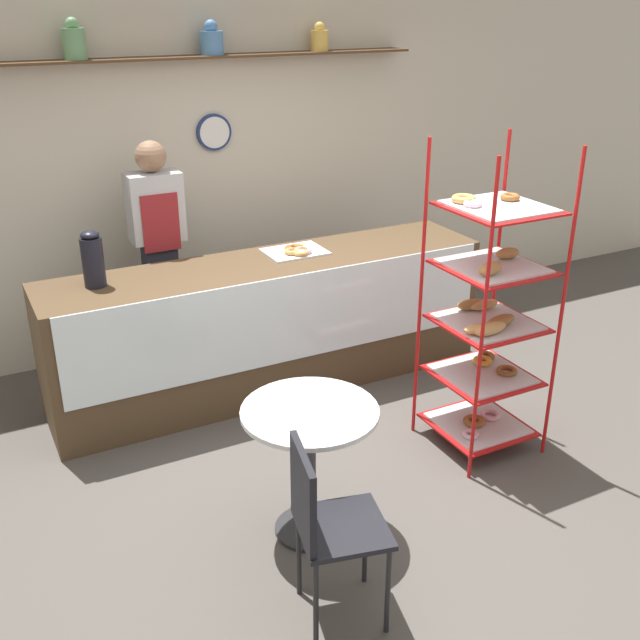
% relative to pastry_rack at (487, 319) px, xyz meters
% --- Properties ---
extents(ground_plane, '(14.00, 14.00, 0.00)m').
position_rel_pastry_rack_xyz_m(ground_plane, '(-0.84, 0.13, -0.85)').
color(ground_plane, '#4C4742').
extents(back_wall, '(10.00, 0.30, 2.70)m').
position_rel_pastry_rack_xyz_m(back_wall, '(-0.84, 2.36, 0.52)').
color(back_wall, beige).
rests_on(back_wall, ground_plane).
extents(display_counter, '(3.10, 0.66, 0.94)m').
position_rel_pastry_rack_xyz_m(display_counter, '(-0.84, 1.29, -0.37)').
color(display_counter, '#4C3823').
rests_on(display_counter, ground_plane).
extents(pastry_rack, '(0.59, 0.61, 1.89)m').
position_rel_pastry_rack_xyz_m(pastry_rack, '(0.00, 0.00, 0.00)').
color(pastry_rack, '#B71414').
rests_on(pastry_rack, ground_plane).
extents(person_worker, '(0.37, 0.23, 1.71)m').
position_rel_pastry_rack_xyz_m(person_worker, '(-1.43, 1.88, 0.10)').
color(person_worker, '#282833').
rests_on(person_worker, ground_plane).
extents(cafe_table, '(0.69, 0.69, 0.73)m').
position_rel_pastry_rack_xyz_m(cafe_table, '(-1.32, -0.28, -0.29)').
color(cafe_table, '#262628').
rests_on(cafe_table, ground_plane).
extents(cafe_chair, '(0.46, 0.46, 0.89)m').
position_rel_pastry_rack_xyz_m(cafe_chair, '(-1.54, -0.84, -0.29)').
color(cafe_chair, black).
rests_on(cafe_chair, ground_plane).
extents(coffee_carafe, '(0.13, 0.13, 0.36)m').
position_rel_pastry_rack_xyz_m(coffee_carafe, '(-1.98, 1.36, 0.27)').
color(coffee_carafe, black).
rests_on(coffee_carafe, display_counter).
extents(donut_tray_counter, '(0.42, 0.32, 0.05)m').
position_rel_pastry_rack_xyz_m(donut_tray_counter, '(-0.60, 1.36, 0.12)').
color(donut_tray_counter, silver).
rests_on(donut_tray_counter, display_counter).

